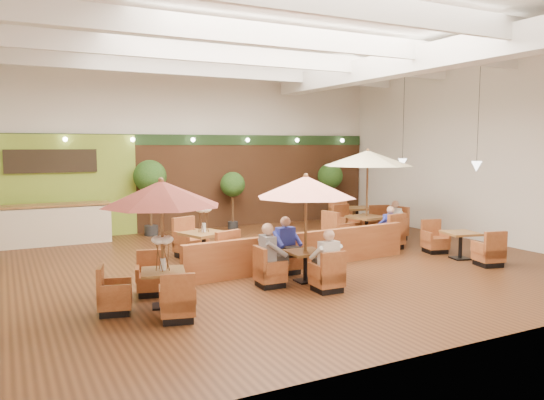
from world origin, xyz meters
TOP-DOWN VIEW (x-y plane):
  - room at (0.25, 1.22)m, footprint 14.04×14.00m
  - service_counter at (-4.40, 5.10)m, footprint 3.00×0.75m
  - booth_divider at (0.49, -0.77)m, footprint 6.11×0.69m
  - table_0 at (-3.32, -2.22)m, footprint 2.25×2.36m
  - table_1 at (-0.17, -1.87)m, footprint 2.17×2.23m
  - table_2 at (3.75, 1.13)m, footprint 2.80×2.80m
  - table_3 at (-1.51, 0.55)m, footprint 1.17×2.90m
  - table_4 at (4.52, -1.73)m, footprint 0.94×2.44m
  - table_5 at (4.84, 3.09)m, footprint 1.12×2.83m
  - topiary_0 at (-1.58, 5.30)m, footprint 1.04×1.04m
  - topiary_1 at (1.25, 5.30)m, footprint 0.85×0.85m
  - topiary_2 at (5.20, 5.30)m, footprint 0.94×0.94m
  - diner_0 at (-0.12, -2.71)m, footprint 0.38×0.30m
  - diner_1 at (-0.12, -1.04)m, footprint 0.40×0.32m
  - diner_2 at (-0.96, -1.87)m, footprint 0.36×0.44m
  - diner_3 at (3.75, 0.11)m, footprint 0.37×0.29m
  - diner_4 at (4.76, 1.13)m, footprint 0.29×0.36m

SIDE VIEW (x-z plane):
  - table_4 at x=4.52m, z-range -0.10..0.77m
  - table_5 at x=4.84m, z-range -0.12..0.89m
  - booth_divider at x=0.49m, z-range 0.00..0.85m
  - table_3 at x=-1.51m, z-range -0.29..1.30m
  - service_counter at x=-4.40m, z-range -0.01..1.17m
  - diner_3 at x=3.75m, z-range 0.37..1.11m
  - diner_4 at x=4.76m, z-range 0.37..1.11m
  - diner_0 at x=-0.12m, z-range 0.36..1.15m
  - diner_1 at x=-0.12m, z-range 0.36..1.18m
  - diner_2 at x=-0.96m, z-range 0.35..1.21m
  - topiary_1 at x=1.25m, z-range 0.48..2.45m
  - topiary_2 at x=5.20m, z-range 0.54..2.73m
  - table_0 at x=-3.32m, z-range 0.51..2.83m
  - table_1 at x=-0.17m, z-range 0.52..2.82m
  - topiary_0 at x=-1.58m, z-range 0.59..3.00m
  - table_2 at x=3.75m, z-range 0.49..3.27m
  - room at x=0.25m, z-range 0.87..6.39m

